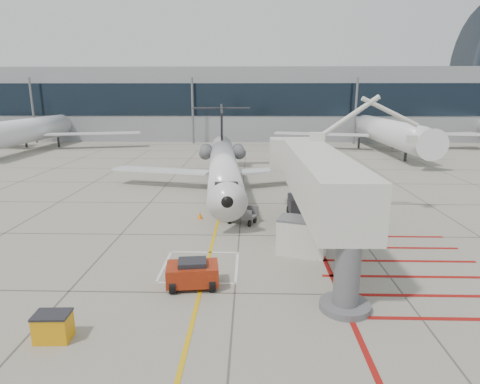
{
  "coord_description": "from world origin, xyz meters",
  "views": [
    {
      "loc": [
        0.7,
        -21.34,
        9.3
      ],
      "look_at": [
        0.0,
        6.0,
        2.5
      ],
      "focal_mm": 30.0,
      "sensor_mm": 36.0,
      "label": 1
    }
  ],
  "objects_px": {
    "pushback_tug": "(193,273)",
    "spill_bin": "(53,327)",
    "regional_jet": "(224,155)",
    "jet_bridge": "(321,189)"
  },
  "relations": [
    {
      "from": "regional_jet",
      "to": "spill_bin",
      "type": "relative_size",
      "value": 22.6
    },
    {
      "from": "jet_bridge",
      "to": "spill_bin",
      "type": "bearing_deg",
      "value": -142.69
    },
    {
      "from": "regional_jet",
      "to": "jet_bridge",
      "type": "distance_m",
      "value": 14.63
    },
    {
      "from": "pushback_tug",
      "to": "spill_bin",
      "type": "height_order",
      "value": "pushback_tug"
    },
    {
      "from": "pushback_tug",
      "to": "regional_jet",
      "type": "bearing_deg",
      "value": 81.36
    },
    {
      "from": "jet_bridge",
      "to": "pushback_tug",
      "type": "relative_size",
      "value": 7.7
    },
    {
      "from": "regional_jet",
      "to": "pushback_tug",
      "type": "bearing_deg",
      "value": -96.15
    },
    {
      "from": "regional_jet",
      "to": "jet_bridge",
      "type": "height_order",
      "value": "regional_jet"
    },
    {
      "from": "regional_jet",
      "to": "pushback_tug",
      "type": "distance_m",
      "value": 18.04
    },
    {
      "from": "pushback_tug",
      "to": "spill_bin",
      "type": "bearing_deg",
      "value": -143.73
    }
  ]
}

